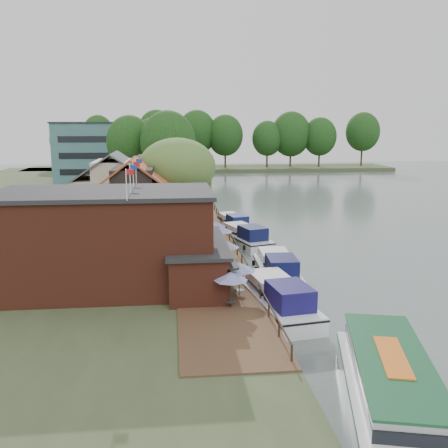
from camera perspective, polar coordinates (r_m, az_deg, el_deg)
name	(u,v)px	position (r m, az deg, el deg)	size (l,w,h in m)	color
ground	(315,289)	(40.76, 10.31, -7.30)	(260.00, 260.00, 0.00)	#576564
land_bank	(39,213)	(75.44, -20.40, 1.20)	(50.00, 140.00, 1.00)	#384728
quay_deck	(206,248)	(48.58, -2.10, -2.77)	(6.00, 50.00, 0.10)	#47301E
quay_rail	(233,242)	(49.20, 1.00, -2.04)	(0.20, 49.00, 1.00)	black
pub	(134,239)	(37.04, -10.24, -1.73)	(20.00, 11.00, 7.30)	maroon
hotel_block	(119,152)	(107.69, -11.93, 8.10)	(25.40, 12.40, 12.30)	#38666B
cottage_a	(134,200)	(51.71, -10.22, 2.67)	(8.60, 7.60, 8.50)	black
cottage_b	(115,188)	(61.85, -12.35, 4.01)	(9.60, 8.60, 8.50)	beige
cottage_c	(151,180)	(70.46, -8.33, 5.03)	(7.60, 7.60, 8.50)	black
willow	(178,185)	(56.39, -5.32, 4.51)	(8.60, 8.60, 10.43)	#476B2D
umbrella_0	(231,289)	(32.92, 0.78, -7.49)	(2.27, 2.27, 2.38)	navy
umbrella_1	(239,279)	(35.05, 1.75, -6.31)	(2.39, 2.39, 2.38)	navy
umbrella_2	(214,267)	(37.82, -1.12, -4.97)	(2.07, 2.07, 2.38)	navy
umbrella_3	(227,255)	(41.27, 0.30, -3.56)	(2.11, 2.11, 2.38)	navy
umbrella_4	(212,249)	(43.20, -1.43, -2.88)	(2.20, 2.20, 2.38)	navy
umbrella_5	(221,238)	(47.14, -0.30, -1.65)	(2.15, 2.15, 2.38)	#1B2896
umbrella_6	(215,233)	(49.55, -0.99, -1.01)	(2.05, 2.05, 2.38)	navy
cruiser_0	(278,294)	(35.13, 6.21, -7.99)	(3.49, 10.78, 2.65)	white
cruiser_1	(277,266)	(42.20, 6.12, -4.75)	(3.32, 10.25, 2.50)	white
cruiser_2	(245,234)	(53.87, 2.39, -1.18)	(3.22, 9.97, 2.42)	silver
cruiser_3	(233,221)	(61.43, 1.00, 0.30)	(2.97, 9.20, 2.20)	white
tour_boat	(393,394)	(23.86, 18.79, -17.96)	(3.87, 13.72, 2.99)	silver
swan	(350,341)	(31.46, 14.19, -12.84)	(0.44, 0.44, 0.44)	white
bank_tree_0	(168,155)	(80.83, -6.38, 7.85)	(8.81, 8.81, 14.01)	#143811
bank_tree_1	(130,156)	(85.64, -10.66, 7.70)	(7.73, 7.73, 13.34)	#143811
bank_tree_2	(153,153)	(95.66, -8.17, 8.05)	(6.94, 6.94, 12.99)	#143811
bank_tree_3	(163,150)	(113.17, -6.96, 8.42)	(7.50, 7.50, 12.34)	#143811
bank_tree_4	(162,150)	(121.49, -7.09, 8.40)	(7.86, 7.86, 11.38)	#143811
bank_tree_5	(157,147)	(129.67, -7.69, 8.71)	(6.95, 6.95, 12.04)	#143811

